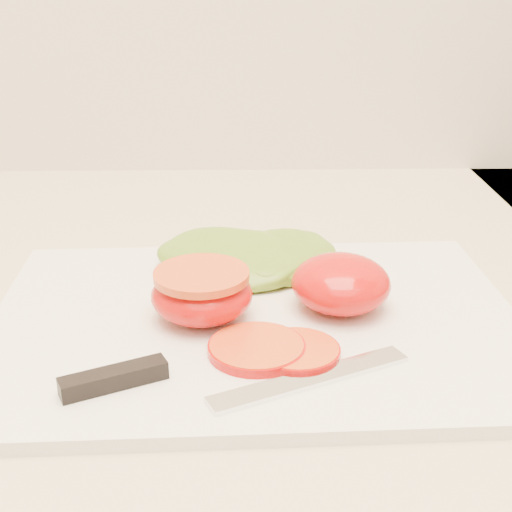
{
  "coord_description": "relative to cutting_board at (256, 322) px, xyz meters",
  "views": [
    {
      "loc": [
        -0.13,
        1.09,
        1.19
      ],
      "look_at": [
        -0.12,
        1.58,
        0.99
      ],
      "focal_mm": 50.0,
      "sensor_mm": 36.0,
      "label": 1
    }
  ],
  "objects": [
    {
      "name": "cutting_board",
      "position": [
        0.0,
        0.0,
        0.0
      ],
      "size": [
        0.41,
        0.3,
        0.01
      ],
      "primitive_type": "cube",
      "rotation": [
        0.0,
        0.0,
        0.04
      ],
      "color": "white",
      "rests_on": "counter"
    },
    {
      "name": "tomato_half_dome",
      "position": [
        0.06,
        0.01,
        0.03
      ],
      "size": [
        0.08,
        0.08,
        0.04
      ],
      "primitive_type": "ellipsoid",
      "color": "red",
      "rests_on": "cutting_board"
    },
    {
      "name": "tomato_half_cut",
      "position": [
        -0.04,
        -0.0,
        0.03
      ],
      "size": [
        0.08,
        0.08,
        0.04
      ],
      "color": "red",
      "rests_on": "cutting_board"
    },
    {
      "name": "tomato_slice_0",
      "position": [
        -0.0,
        -0.05,
        0.01
      ],
      "size": [
        0.06,
        0.06,
        0.01
      ],
      "primitive_type": "cylinder",
      "color": "orange",
      "rests_on": "cutting_board"
    },
    {
      "name": "tomato_slice_1",
      "position": [
        0.03,
        -0.06,
        0.01
      ],
      "size": [
        0.06,
        0.06,
        0.01
      ],
      "primitive_type": "cylinder",
      "color": "orange",
      "rests_on": "cutting_board"
    },
    {
      "name": "lettuce_leaf_0",
      "position": [
        -0.02,
        0.08,
        0.02
      ],
      "size": [
        0.16,
        0.13,
        0.02
      ],
      "primitive_type": "ellipsoid",
      "rotation": [
        0.0,
        0.0,
        -0.35
      ],
      "color": "#629427",
      "rests_on": "cutting_board"
    },
    {
      "name": "lettuce_leaf_1",
      "position": [
        0.03,
        0.09,
        0.02
      ],
      "size": [
        0.13,
        0.13,
        0.02
      ],
      "primitive_type": "ellipsoid",
      "rotation": [
        0.0,
        0.0,
        0.94
      ],
      "color": "#629427",
      "rests_on": "cutting_board"
    },
    {
      "name": "knife",
      "position": [
        -0.04,
        -0.09,
        0.01
      ],
      "size": [
        0.22,
        0.08,
        0.01
      ],
      "rotation": [
        0.0,
        0.0,
        0.44
      ],
      "color": "silver",
      "rests_on": "cutting_board"
    }
  ]
}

